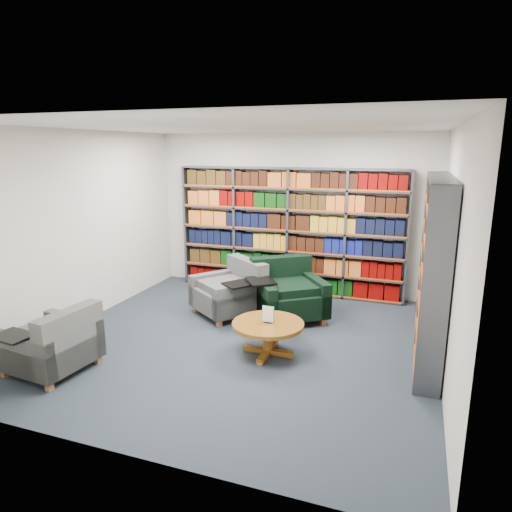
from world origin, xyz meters
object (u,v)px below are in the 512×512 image
(chair_teal_left, at_px, (233,292))
(chair_green_right, at_px, (286,294))
(coffee_table, at_px, (268,329))
(chair_teal_front, at_px, (55,346))

(chair_teal_left, bearing_deg, chair_green_right, 9.69)
(chair_teal_left, distance_m, chair_green_right, 0.84)
(chair_teal_left, distance_m, coffee_table, 1.57)
(chair_teal_front, height_order, coffee_table, chair_teal_front)
(chair_green_right, distance_m, chair_teal_front, 3.31)
(chair_teal_front, xyz_separation_m, coffee_table, (2.18, 1.25, 0.02))
(chair_teal_front, bearing_deg, chair_teal_left, 64.19)
(chair_green_right, bearing_deg, chair_teal_front, -127.73)
(coffee_table, bearing_deg, chair_green_right, 96.22)
(chair_green_right, height_order, chair_teal_front, chair_green_right)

